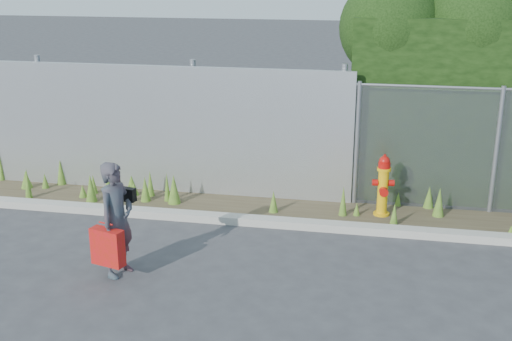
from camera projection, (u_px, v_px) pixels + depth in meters
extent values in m
plane|color=#38383A|center=(258.00, 281.00, 8.05)|extent=(80.00, 80.00, 0.00)
cube|color=#A6A396|center=(280.00, 223.00, 9.72)|extent=(16.00, 0.22, 0.12)
cube|color=#453A27|center=(286.00, 212.00, 10.29)|extent=(16.00, 1.20, 0.01)
cone|color=#456F21|center=(150.00, 184.00, 10.91)|extent=(0.13, 0.13, 0.45)
cone|color=#456F21|center=(132.00, 183.00, 11.29)|extent=(0.17, 0.17, 0.25)
cone|color=#456F21|center=(282.00, 188.00, 10.88)|extent=(0.12, 0.12, 0.36)
cone|color=#456F21|center=(83.00, 192.00, 10.88)|extent=(0.15, 0.15, 0.23)
cone|color=#456F21|center=(439.00, 203.00, 10.02)|extent=(0.18, 0.18, 0.48)
cone|color=#456F21|center=(28.00, 184.00, 10.78)|extent=(0.12, 0.12, 0.54)
cone|color=#456F21|center=(145.00, 190.00, 10.67)|extent=(0.17, 0.17, 0.43)
cone|color=#456F21|center=(429.00, 198.00, 10.39)|extent=(0.17, 0.17, 0.38)
cone|color=#456F21|center=(511.00, 233.00, 9.26)|extent=(0.13, 0.13, 0.20)
cone|color=#456F21|center=(134.00, 190.00, 10.98)|extent=(0.18, 0.18, 0.23)
cone|color=#456F21|center=(1.00, 167.00, 11.69)|extent=(0.09, 0.09, 0.54)
cone|color=#456F21|center=(394.00, 215.00, 9.69)|extent=(0.13, 0.13, 0.36)
cone|color=#456F21|center=(109.00, 194.00, 10.32)|extent=(0.23, 0.23, 0.55)
cone|color=#456F21|center=(174.00, 190.00, 10.56)|extent=(0.22, 0.22, 0.50)
cone|color=#456F21|center=(343.00, 202.00, 10.05)|extent=(0.13, 0.13, 0.49)
cone|color=#456F21|center=(45.00, 181.00, 11.32)|extent=(0.13, 0.13, 0.28)
cone|color=#456F21|center=(108.00, 177.00, 11.36)|extent=(0.10, 0.10, 0.40)
cone|color=#456F21|center=(93.00, 185.00, 11.04)|extent=(0.15, 0.15, 0.35)
cone|color=#456F21|center=(273.00, 202.00, 10.20)|extent=(0.15, 0.15, 0.37)
cone|color=#456F21|center=(91.00, 189.00, 10.64)|extent=(0.19, 0.19, 0.48)
cone|color=#456F21|center=(167.00, 188.00, 10.67)|extent=(0.11, 0.11, 0.50)
cone|color=#456F21|center=(357.00, 210.00, 10.09)|extent=(0.11, 0.11, 0.22)
cone|color=#456F21|center=(26.00, 180.00, 11.32)|extent=(0.21, 0.21, 0.32)
cone|color=#456F21|center=(398.00, 200.00, 10.49)|extent=(0.11, 0.11, 0.25)
cone|color=#456F21|center=(61.00, 173.00, 11.49)|extent=(0.16, 0.16, 0.46)
cube|color=silver|center=(107.00, 127.00, 11.11)|extent=(8.50, 0.08, 2.20)
cylinder|color=gray|center=(43.00, 120.00, 11.43)|extent=(0.10, 0.10, 2.30)
cylinder|color=gray|center=(195.00, 127.00, 10.92)|extent=(0.10, 0.10, 2.30)
cylinder|color=gray|center=(342.00, 134.00, 10.47)|extent=(0.10, 0.10, 2.30)
cylinder|color=gray|center=(357.00, 144.00, 10.35)|extent=(0.07, 0.07, 2.05)
cylinder|color=gray|center=(496.00, 151.00, 9.96)|extent=(0.07, 0.07, 2.05)
sphere|color=black|center=(391.00, 28.00, 10.67)|extent=(1.71, 1.71, 1.71)
sphere|color=black|center=(434.00, 38.00, 10.81)|extent=(1.24, 1.24, 1.24)
sphere|color=black|center=(476.00, 25.00, 10.47)|extent=(1.82, 1.82, 1.82)
cylinder|color=#EAAD0C|center=(381.00, 214.00, 10.14)|extent=(0.25, 0.25, 0.05)
cylinder|color=#EAAD0C|center=(383.00, 193.00, 10.03)|extent=(0.16, 0.16, 0.76)
cylinder|color=#EAAD0C|center=(384.00, 169.00, 9.91)|extent=(0.21, 0.21, 0.04)
cylinder|color=#B20F0A|center=(384.00, 165.00, 9.89)|extent=(0.19, 0.19, 0.09)
sphere|color=#B20F0A|center=(385.00, 161.00, 9.87)|extent=(0.17, 0.17, 0.17)
cylinder|color=#B20F0A|center=(385.00, 156.00, 9.84)|extent=(0.04, 0.04, 0.04)
cylinder|color=#B20F0A|center=(375.00, 182.00, 10.00)|extent=(0.09, 0.10, 0.10)
cylinder|color=#B20F0A|center=(391.00, 183.00, 9.96)|extent=(0.09, 0.10, 0.10)
cylinder|color=#B20F0A|center=(383.00, 192.00, 9.89)|extent=(0.13, 0.11, 0.13)
imported|color=#0F5B65|center=(117.00, 219.00, 8.03)|extent=(0.51, 0.63, 1.49)
cube|color=#B4220A|center=(108.00, 247.00, 7.95)|extent=(0.43, 0.16, 0.47)
cylinder|color=#B4220A|center=(106.00, 223.00, 7.86)|extent=(0.20, 0.02, 0.02)
cube|color=black|center=(127.00, 194.00, 8.14)|extent=(0.23, 0.10, 0.17)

